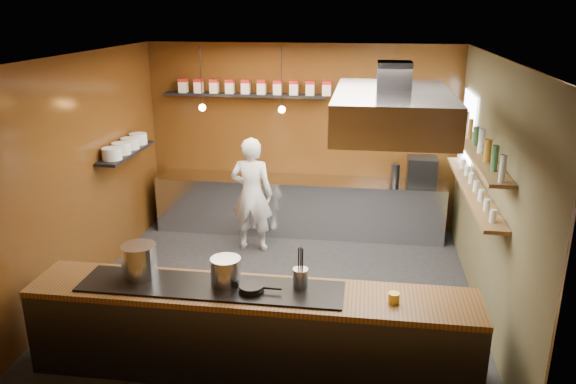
% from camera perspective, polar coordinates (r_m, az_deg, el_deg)
% --- Properties ---
extents(floor, '(5.00, 5.00, 0.00)m').
position_cam_1_polar(floor, '(7.35, -1.06, -10.40)').
color(floor, black).
rests_on(floor, ground).
extents(back_wall, '(5.00, 0.00, 5.00)m').
position_cam_1_polar(back_wall, '(9.15, 1.40, 5.50)').
color(back_wall, '#3E220B').
rests_on(back_wall, ground).
extents(left_wall, '(0.00, 5.00, 5.00)m').
position_cam_1_polar(left_wall, '(7.56, -20.18, 1.58)').
color(left_wall, '#3E220B').
rests_on(left_wall, ground).
extents(right_wall, '(0.00, 5.00, 5.00)m').
position_cam_1_polar(right_wall, '(6.83, 20.03, -0.13)').
color(right_wall, '#4C482B').
rests_on(right_wall, ground).
extents(ceiling, '(5.00, 5.00, 0.00)m').
position_cam_1_polar(ceiling, '(6.47, -1.22, 13.59)').
color(ceiling, silver).
rests_on(ceiling, back_wall).
extents(window_pane, '(0.00, 1.00, 1.00)m').
position_cam_1_polar(window_pane, '(8.34, 17.79, 6.17)').
color(window_pane, white).
rests_on(window_pane, right_wall).
extents(prep_counter, '(4.60, 0.65, 0.90)m').
position_cam_1_polar(prep_counter, '(9.13, 1.10, -1.40)').
color(prep_counter, silver).
rests_on(prep_counter, floor).
extents(pass_counter, '(4.40, 0.72, 0.94)m').
position_cam_1_polar(pass_counter, '(5.76, -3.75, -13.90)').
color(pass_counter, '#38383D').
rests_on(pass_counter, floor).
extents(tin_shelf, '(2.60, 0.26, 0.04)m').
position_cam_1_polar(tin_shelf, '(9.03, -4.44, 9.80)').
color(tin_shelf, black).
rests_on(tin_shelf, back_wall).
extents(plate_shelf, '(0.30, 1.40, 0.04)m').
position_cam_1_polar(plate_shelf, '(8.34, -16.10, 3.86)').
color(plate_shelf, black).
rests_on(plate_shelf, left_wall).
extents(bottle_shelf_upper, '(0.26, 2.80, 0.04)m').
position_cam_1_polar(bottle_shelf_upper, '(6.97, 18.66, 3.98)').
color(bottle_shelf_upper, brown).
rests_on(bottle_shelf_upper, right_wall).
extents(bottle_shelf_lower, '(0.26, 2.80, 0.04)m').
position_cam_1_polar(bottle_shelf_lower, '(7.10, 18.27, 0.30)').
color(bottle_shelf_lower, brown).
rests_on(bottle_shelf_lower, right_wall).
extents(extractor_hood, '(1.20, 2.00, 0.72)m').
position_cam_1_polar(extractor_hood, '(6.05, 10.54, 8.24)').
color(extractor_hood, '#38383D').
rests_on(extractor_hood, ceiling).
extents(pendant_left, '(0.10, 0.10, 0.95)m').
position_cam_1_polar(pendant_left, '(8.54, -8.71, 8.82)').
color(pendant_left, black).
rests_on(pendant_left, ceiling).
extents(pendant_right, '(0.10, 0.10, 0.95)m').
position_cam_1_polar(pendant_right, '(8.27, -0.63, 8.72)').
color(pendant_right, black).
rests_on(pendant_right, ceiling).
extents(storage_tins, '(2.43, 0.13, 0.22)m').
position_cam_1_polar(storage_tins, '(8.98, -3.51, 10.62)').
color(storage_tins, beige).
rests_on(storage_tins, tin_shelf).
extents(plate_stacks, '(0.26, 1.16, 0.16)m').
position_cam_1_polar(plate_stacks, '(8.32, -16.16, 4.52)').
color(plate_stacks, silver).
rests_on(plate_stacks, plate_shelf).
extents(bottles, '(0.06, 2.66, 0.24)m').
position_cam_1_polar(bottles, '(6.94, 18.77, 5.10)').
color(bottles, silver).
rests_on(bottles, bottle_shelf_upper).
extents(wine_glasses, '(0.07, 2.37, 0.13)m').
position_cam_1_polar(wine_glasses, '(7.07, 18.34, 0.96)').
color(wine_glasses, silver).
rests_on(wine_glasses, bottle_shelf_lower).
extents(stockpot_large, '(0.44, 0.44, 0.34)m').
position_cam_1_polar(stockpot_large, '(5.86, -14.85, -6.78)').
color(stockpot_large, silver).
rests_on(stockpot_large, pass_counter).
extents(stockpot_small, '(0.31, 0.31, 0.28)m').
position_cam_1_polar(stockpot_small, '(5.55, -6.33, -8.03)').
color(stockpot_small, '#B2B4B9').
rests_on(stockpot_small, pass_counter).
extents(utensil_crock, '(0.18, 0.18, 0.19)m').
position_cam_1_polar(utensil_crock, '(5.49, 1.28, -8.73)').
color(utensil_crock, '#B5B7BC').
rests_on(utensil_crock, pass_counter).
extents(frying_pan, '(0.42, 0.25, 0.06)m').
position_cam_1_polar(frying_pan, '(5.46, -3.69, -9.75)').
color(frying_pan, black).
rests_on(frying_pan, pass_counter).
extents(butter_jar, '(0.11, 0.11, 0.10)m').
position_cam_1_polar(butter_jar, '(5.38, 10.70, -10.51)').
color(butter_jar, yellow).
rests_on(butter_jar, pass_counter).
extents(espresso_machine, '(0.45, 0.42, 0.44)m').
position_cam_1_polar(espresso_machine, '(8.90, 13.44, 2.08)').
color(espresso_machine, black).
rests_on(espresso_machine, prep_counter).
extents(chef, '(0.64, 0.43, 1.74)m').
position_cam_1_polar(chef, '(8.38, -3.70, -0.24)').
color(chef, silver).
rests_on(chef, floor).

